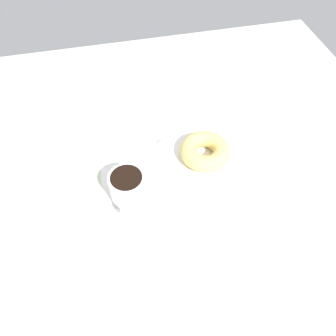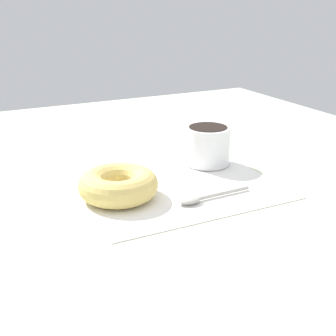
{
  "view_description": "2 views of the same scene",
  "coord_description": "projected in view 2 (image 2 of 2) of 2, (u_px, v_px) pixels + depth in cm",
  "views": [
    {
      "loc": [
        -41.78,
        12.86,
        61.5
      ],
      "look_at": [
        2.52,
        2.75,
        2.3
      ],
      "focal_mm": 35.0,
      "sensor_mm": 36.0,
      "label": 1
    },
    {
      "loc": [
        65.64,
        -28.7,
        28.51
      ],
      "look_at": [
        2.52,
        2.75,
        2.3
      ],
      "focal_mm": 50.0,
      "sensor_mm": 36.0,
      "label": 2
    }
  ],
  "objects": [
    {
      "name": "donut",
      "position": [
        118.0,
        185.0,
        0.69
      ],
      "size": [
        11.82,
        11.82,
        3.97
      ],
      "primitive_type": "torus",
      "color": "#E5C66B",
      "rests_on": "napkin"
    },
    {
      "name": "spoon",
      "position": [
        199.0,
        198.0,
        0.68
      ],
      "size": [
        2.5,
        12.29,
        0.9
      ],
      "color": "#B7B2A8",
      "rests_on": "napkin"
    },
    {
      "name": "coffee_cup",
      "position": [
        207.0,
        144.0,
        0.82
      ],
      "size": [
        10.36,
        7.89,
        6.72
      ],
      "color": "white",
      "rests_on": "napkin"
    },
    {
      "name": "napkin",
      "position": [
        168.0,
        180.0,
        0.76
      ],
      "size": [
        30.71,
        30.71,
        0.3
      ],
      "primitive_type": "cube",
      "rotation": [
        0.0,
        0.0,
        0.0
      ],
      "color": "white",
      "rests_on": "ground_plane"
    },
    {
      "name": "ground_plane",
      "position": [
        146.0,
        184.0,
        0.77
      ],
      "size": [
        120.0,
        120.0,
        2.0
      ],
      "primitive_type": "cube",
      "color": "beige"
    }
  ]
}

